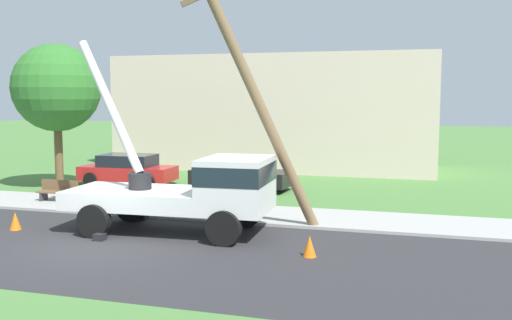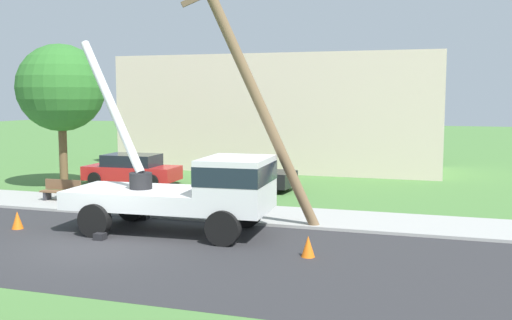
{
  "view_description": "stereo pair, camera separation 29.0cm",
  "coord_description": "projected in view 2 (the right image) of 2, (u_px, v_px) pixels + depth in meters",
  "views": [
    {
      "loc": [
        8.91,
        -13.96,
        4.15
      ],
      "look_at": [
        3.97,
        2.49,
        2.27
      ],
      "focal_mm": 41.22,
      "sensor_mm": 36.0,
      "label": 1
    },
    {
      "loc": [
        9.19,
        -13.87,
        4.15
      ],
      "look_at": [
        3.97,
        2.49,
        2.27
      ],
      "focal_mm": 41.22,
      "sensor_mm": 36.0,
      "label": 2
    }
  ],
  "objects": [
    {
      "name": "parked_sedan_black",
      "position": [
        245.0,
        174.0,
        26.07
      ],
      "size": [
        4.51,
        2.22,
        1.42
      ],
      "color": "black",
      "rests_on": "ground"
    },
    {
      "name": "ground_plane",
      "position": [
        237.0,
        184.0,
        27.73
      ],
      "size": [
        120.0,
        120.0,
        0.0
      ],
      "primitive_type": "plane",
      "color": "#477538"
    },
    {
      "name": "traffic_cone_ahead",
      "position": [
        308.0,
        246.0,
        15.18
      ],
      "size": [
        0.36,
        0.36,
        0.56
      ],
      "primitive_type": "cone",
      "color": "orange",
      "rests_on": "ground"
    },
    {
      "name": "sidewalk_strip",
      "position": [
        175.0,
        209.0,
        21.35
      ],
      "size": [
        80.0,
        3.01,
        0.1
      ],
      "primitive_type": "cube",
      "color": "#9E9E99",
      "rests_on": "ground"
    },
    {
      "name": "roadside_tree_near",
      "position": [
        61.0,
        88.0,
        25.92
      ],
      "size": [
        3.85,
        3.85,
        6.44
      ],
      "color": "brown",
      "rests_on": "ground"
    },
    {
      "name": "lowrise_building_backdrop",
      "position": [
        281.0,
        112.0,
        33.91
      ],
      "size": [
        18.0,
        6.0,
        6.4
      ],
      "primitive_type": "cube",
      "color": "beige",
      "rests_on": "ground"
    },
    {
      "name": "traffic_cone_behind",
      "position": [
        17.0,
        220.0,
        18.4
      ],
      "size": [
        0.36,
        0.36,
        0.56
      ],
      "primitive_type": "cone",
      "color": "orange",
      "rests_on": "ground"
    },
    {
      "name": "park_bench",
      "position": [
        61.0,
        191.0,
        22.85
      ],
      "size": [
        1.6,
        0.45,
        0.9
      ],
      "color": "brown",
      "rests_on": "ground"
    },
    {
      "name": "utility_truck",
      "position": [
        195.0,
        187.0,
        17.67
      ],
      "size": [
        6.88,
        3.21,
        5.98
      ],
      "color": "silver",
      "rests_on": "ground"
    },
    {
      "name": "leaning_utility_pole",
      "position": [
        255.0,
        93.0,
        17.89
      ],
      "size": [
        3.99,
        2.03,
        8.32
      ],
      "color": "brown",
      "rests_on": "ground"
    },
    {
      "name": "parked_sedan_red",
      "position": [
        132.0,
        169.0,
        27.64
      ],
      "size": [
        4.46,
        2.12,
        1.42
      ],
      "color": "#B21E1E",
      "rests_on": "ground"
    },
    {
      "name": "road_asphalt",
      "position": [
        93.0,
        245.0,
        16.36
      ],
      "size": [
        80.0,
        7.53,
        0.01
      ],
      "primitive_type": "cube",
      "color": "#2B2B2D",
      "rests_on": "ground"
    }
  ]
}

